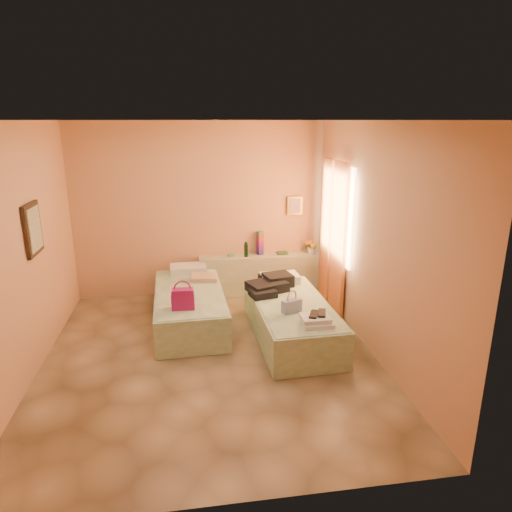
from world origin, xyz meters
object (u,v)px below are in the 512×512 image
at_px(blue_handbag, 292,306).
at_px(bed_left, 190,307).
at_px(bed_right, 291,320).
at_px(magenta_handbag, 183,299).
at_px(flower_vase, 311,246).
at_px(headboard_ledge, 261,274).
at_px(towel_stack, 317,321).
at_px(water_bottle, 246,250).
at_px(green_book, 282,253).

bearing_deg(blue_handbag, bed_left, 120.81).
bearing_deg(bed_right, magenta_handbag, 177.33).
distance_m(flower_vase, magenta_handbag, 2.72).
xyz_separation_m(headboard_ledge, flower_vase, (0.84, 0.01, 0.46)).
distance_m(bed_left, bed_right, 1.48).
bearing_deg(magenta_handbag, bed_right, 0.64).
bearing_deg(bed_left, towel_stack, -44.42).
bearing_deg(towel_stack, blue_handbag, 117.59).
xyz_separation_m(water_bottle, flower_vase, (1.10, 0.03, 0.01)).
height_order(bed_left, magenta_handbag, magenta_handbag).
distance_m(headboard_ledge, towel_stack, 2.43).
bearing_deg(bed_right, bed_left, 152.10).
height_order(water_bottle, flower_vase, flower_vase).
xyz_separation_m(flower_vase, blue_handbag, (-0.78, -2.00, -0.20)).
relative_size(water_bottle, green_book, 1.34).
bearing_deg(flower_vase, headboard_ledge, -179.55).
height_order(flower_vase, towel_stack, flower_vase).
relative_size(headboard_ledge, towel_stack, 5.86).
xyz_separation_m(green_book, flower_vase, (0.48, -0.04, 0.12)).
relative_size(headboard_ledge, green_book, 11.46).
relative_size(water_bottle, blue_handbag, 0.96).
height_order(headboard_ledge, green_book, green_book).
height_order(water_bottle, towel_stack, water_bottle).
relative_size(water_bottle, towel_stack, 0.68).
bearing_deg(bed_left, flower_vase, 25.42).
distance_m(water_bottle, towel_stack, 2.44).
bearing_deg(headboard_ledge, towel_stack, -83.63).
bearing_deg(green_book, towel_stack, -97.95).
xyz_separation_m(bed_left, water_bottle, (0.95, 1.02, 0.52)).
bearing_deg(blue_handbag, towel_stack, -84.82).
bearing_deg(magenta_handbag, green_book, 47.78).
xyz_separation_m(water_bottle, blue_handbag, (0.31, -1.97, -0.19)).
xyz_separation_m(bed_right, blue_handbag, (-0.07, -0.29, 0.33)).
bearing_deg(flower_vase, blue_handbag, -111.42).
bearing_deg(blue_handbag, magenta_handbag, 144.48).
bearing_deg(water_bottle, magenta_handbag, -121.80).
bearing_deg(green_book, bed_left, -150.89).
xyz_separation_m(headboard_ledge, water_bottle, (-0.26, -0.03, 0.44)).
distance_m(water_bottle, green_book, 0.63).
height_order(bed_right, water_bottle, water_bottle).
xyz_separation_m(bed_right, green_book, (0.23, 1.74, 0.41)).
xyz_separation_m(flower_vase, towel_stack, (-0.57, -2.41, -0.23)).
bearing_deg(bed_left, headboard_ledge, 39.11).
height_order(headboard_ledge, water_bottle, water_bottle).
relative_size(green_book, towel_stack, 0.51).
bearing_deg(headboard_ledge, water_bottle, -174.18).
bearing_deg(blue_handbag, flower_vase, 46.16).
xyz_separation_m(bed_right, water_bottle, (-0.38, 1.67, 0.52)).
distance_m(blue_handbag, towel_stack, 0.46).
distance_m(bed_right, water_bottle, 1.79).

